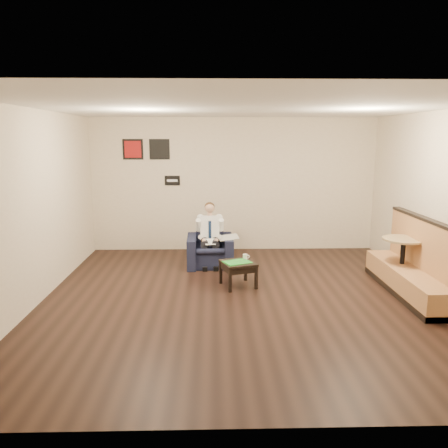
{
  "coord_description": "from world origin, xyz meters",
  "views": [
    {
      "loc": [
        -0.44,
        -6.23,
        2.39
      ],
      "look_at": [
        -0.25,
        1.2,
        0.91
      ],
      "focal_mm": 35.0,
      "sensor_mm": 36.0,
      "label": 1
    }
  ],
  "objects_px": {
    "seated_man": "(210,238)",
    "banquette": "(410,257)",
    "cafe_table": "(402,263)",
    "smartphone": "(238,259)",
    "armchair": "(210,244)",
    "green_folder": "(237,262)",
    "side_table": "(238,274)",
    "coffee_mug": "(245,257)"
  },
  "relations": [
    {
      "from": "green_folder",
      "to": "cafe_table",
      "type": "relative_size",
      "value": 0.51
    },
    {
      "from": "seated_man",
      "to": "cafe_table",
      "type": "height_order",
      "value": "seated_man"
    },
    {
      "from": "coffee_mug",
      "to": "cafe_table",
      "type": "bearing_deg",
      "value": -5.8
    },
    {
      "from": "armchair",
      "to": "banquette",
      "type": "xyz_separation_m",
      "value": [
        3.09,
        -1.6,
        0.17
      ]
    },
    {
      "from": "green_folder",
      "to": "cafe_table",
      "type": "distance_m",
      "value": 2.66
    },
    {
      "from": "banquette",
      "to": "cafe_table",
      "type": "xyz_separation_m",
      "value": [
        0.01,
        0.29,
        -0.18
      ]
    },
    {
      "from": "side_table",
      "to": "green_folder",
      "type": "bearing_deg",
      "value": -128.14
    },
    {
      "from": "armchair",
      "to": "banquette",
      "type": "distance_m",
      "value": 3.49
    },
    {
      "from": "side_table",
      "to": "cafe_table",
      "type": "distance_m",
      "value": 2.65
    },
    {
      "from": "smartphone",
      "to": "cafe_table",
      "type": "relative_size",
      "value": 0.16
    },
    {
      "from": "green_folder",
      "to": "armchair",
      "type": "bearing_deg",
      "value": 109.73
    },
    {
      "from": "banquette",
      "to": "smartphone",
      "type": "bearing_deg",
      "value": 168.31
    },
    {
      "from": "armchair",
      "to": "smartphone",
      "type": "relative_size",
      "value": 6.66
    },
    {
      "from": "side_table",
      "to": "smartphone",
      "type": "distance_m",
      "value": 0.26
    },
    {
      "from": "seated_man",
      "to": "armchair",
      "type": "bearing_deg",
      "value": 90.0
    },
    {
      "from": "green_folder",
      "to": "banquette",
      "type": "distance_m",
      "value": 2.68
    },
    {
      "from": "armchair",
      "to": "cafe_table",
      "type": "distance_m",
      "value": 3.37
    },
    {
      "from": "coffee_mug",
      "to": "side_table",
      "type": "bearing_deg",
      "value": -128.14
    },
    {
      "from": "side_table",
      "to": "green_folder",
      "type": "height_order",
      "value": "green_folder"
    },
    {
      "from": "armchair",
      "to": "side_table",
      "type": "bearing_deg",
      "value": -70.19
    },
    {
      "from": "coffee_mug",
      "to": "seated_man",
      "type": "bearing_deg",
      "value": 121.63
    },
    {
      "from": "cafe_table",
      "to": "armchair",
      "type": "bearing_deg",
      "value": 157.1
    },
    {
      "from": "banquette",
      "to": "seated_man",
      "type": "bearing_deg",
      "value": 154.19
    },
    {
      "from": "smartphone",
      "to": "cafe_table",
      "type": "bearing_deg",
      "value": -13.65
    },
    {
      "from": "side_table",
      "to": "green_folder",
      "type": "relative_size",
      "value": 1.22
    },
    {
      "from": "banquette",
      "to": "cafe_table",
      "type": "relative_size",
      "value": 2.82
    },
    {
      "from": "smartphone",
      "to": "cafe_table",
      "type": "height_order",
      "value": "cafe_table"
    },
    {
      "from": "seated_man",
      "to": "green_folder",
      "type": "bearing_deg",
      "value": -69.8
    },
    {
      "from": "coffee_mug",
      "to": "green_folder",
      "type": "bearing_deg",
      "value": -128.14
    },
    {
      "from": "smartphone",
      "to": "banquette",
      "type": "bearing_deg",
      "value": -19.86
    },
    {
      "from": "seated_man",
      "to": "cafe_table",
      "type": "xyz_separation_m",
      "value": [
        3.1,
        -1.2,
        -0.16
      ]
    },
    {
      "from": "smartphone",
      "to": "banquette",
      "type": "distance_m",
      "value": 2.69
    },
    {
      "from": "side_table",
      "to": "coffee_mug",
      "type": "relative_size",
      "value": 5.79
    },
    {
      "from": "coffee_mug",
      "to": "smartphone",
      "type": "relative_size",
      "value": 0.68
    },
    {
      "from": "coffee_mug",
      "to": "cafe_table",
      "type": "relative_size",
      "value": 0.11
    },
    {
      "from": "armchair",
      "to": "green_folder",
      "type": "height_order",
      "value": "armchair"
    },
    {
      "from": "seated_man",
      "to": "banquette",
      "type": "height_order",
      "value": "banquette"
    },
    {
      "from": "armchair",
      "to": "coffee_mug",
      "type": "relative_size",
      "value": 9.82
    },
    {
      "from": "seated_man",
      "to": "banquette",
      "type": "bearing_deg",
      "value": -26.96
    },
    {
      "from": "coffee_mug",
      "to": "smartphone",
      "type": "distance_m",
      "value": 0.13
    },
    {
      "from": "side_table",
      "to": "green_folder",
      "type": "xyz_separation_m",
      "value": [
        -0.02,
        -0.03,
        0.21
      ]
    },
    {
      "from": "armchair",
      "to": "green_folder",
      "type": "distance_m",
      "value": 1.31
    }
  ]
}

